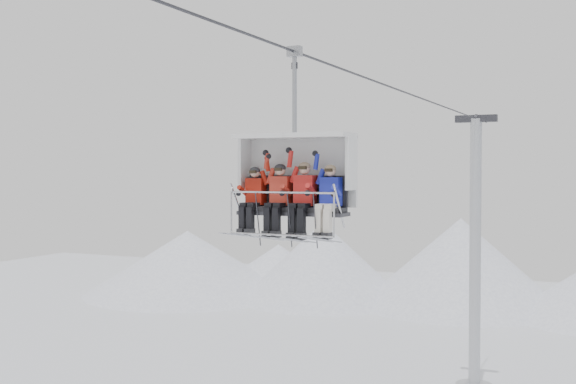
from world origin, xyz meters
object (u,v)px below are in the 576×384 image
at_px(chairlift_carrier, 297,173).
at_px(skier_far_left, 253,197).
at_px(skier_center_right, 303,196).
at_px(skier_far_right, 329,198).
at_px(skier_center_left, 279,196).
at_px(lift_tower_right, 475,273).

relative_size(chairlift_carrier, skier_far_left, 2.36).
xyz_separation_m(skier_far_left, skier_center_right, (1.17, 0.01, 0.04)).
distance_m(skier_far_left, skier_far_right, 1.75).
bearing_deg(skier_center_right, skier_center_left, -179.57).
xyz_separation_m(lift_tower_right, skier_far_right, (0.86, -21.84, 4.43)).
height_order(lift_tower_right, skier_center_right, lift_tower_right).
bearing_deg(skier_far_left, lift_tower_right, 87.65).
distance_m(lift_tower_right, skier_center_left, 22.29).
height_order(lift_tower_right, skier_far_right, lift_tower_right).
bearing_deg(skier_far_left, skier_far_right, 0.17).
bearing_deg(lift_tower_right, skier_center_left, -90.76).
bearing_deg(skier_center_left, lift_tower_right, 89.24).
xyz_separation_m(chairlift_carrier, skier_far_right, (0.86, -0.31, -0.50)).
height_order(skier_center_left, skier_far_right, skier_center_left).
relative_size(skier_far_left, skier_center_right, 0.98).
height_order(skier_center_left, skier_center_right, skier_center_right).
bearing_deg(skier_center_left, skier_center_right, 0.43).
bearing_deg(skier_center_left, skier_far_left, -179.26).
height_order(skier_far_left, skier_center_left, skier_center_left).
bearing_deg(skier_far_right, lift_tower_right, 92.24).
bearing_deg(skier_center_left, chairlift_carrier, 46.61).
xyz_separation_m(skier_far_left, skier_far_right, (1.75, 0.01, 0.02)).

